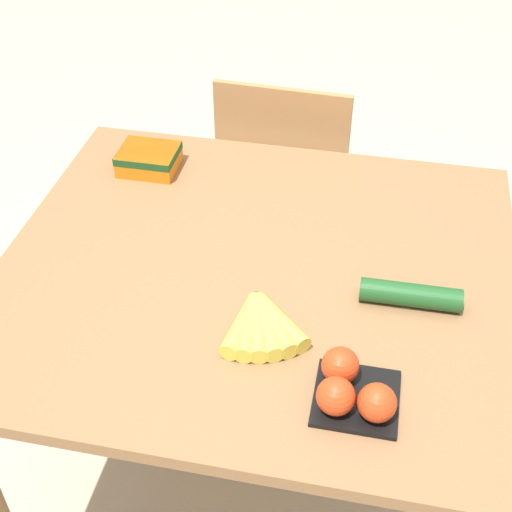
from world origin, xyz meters
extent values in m
plane|color=#B7A88E|center=(0.00, 0.00, 0.00)|extent=(12.00, 12.00, 0.00)
cube|color=olive|center=(0.00, 0.00, 0.75)|extent=(1.11, 0.99, 0.03)
cylinder|color=olive|center=(-0.49, 0.44, 0.37)|extent=(0.06, 0.06, 0.73)
cylinder|color=olive|center=(0.49, 0.44, 0.37)|extent=(0.06, 0.06, 0.73)
cube|color=#A87547|center=(-0.04, 0.79, 0.43)|extent=(0.44, 0.42, 0.03)
cube|color=#A87547|center=(-0.05, 0.60, 0.66)|extent=(0.39, 0.04, 0.43)
cylinder|color=#A87547|center=(0.15, 0.95, 0.21)|extent=(0.04, 0.04, 0.42)
cylinder|color=#A87547|center=(-0.21, 0.97, 0.21)|extent=(0.04, 0.04, 0.42)
cylinder|color=#A87547|center=(0.13, 0.61, 0.21)|extent=(0.04, 0.04, 0.42)
cylinder|color=#A87547|center=(-0.23, 0.63, 0.21)|extent=(0.04, 0.04, 0.42)
sphere|color=brown|center=(0.03, -0.12, 0.78)|extent=(0.03, 0.03, 0.03)
cylinder|color=#DBCC47|center=(0.01, -0.20, 0.78)|extent=(0.06, 0.16, 0.04)
cylinder|color=#DBCC47|center=(0.03, -0.20, 0.78)|extent=(0.04, 0.15, 0.04)
cylinder|color=#DBCC47|center=(0.04, -0.19, 0.78)|extent=(0.07, 0.16, 0.04)
cylinder|color=#DBCC47|center=(0.06, -0.19, 0.78)|extent=(0.10, 0.16, 0.04)
cylinder|color=#DBCC47|center=(0.07, -0.18, 0.78)|extent=(0.12, 0.15, 0.04)
cylinder|color=#DBCC47|center=(0.08, -0.17, 0.78)|extent=(0.14, 0.13, 0.04)
cube|color=black|center=(0.24, -0.32, 0.77)|extent=(0.15, 0.15, 0.01)
sphere|color=red|center=(0.21, -0.35, 0.80)|extent=(0.07, 0.07, 0.07)
sphere|color=red|center=(0.28, -0.35, 0.80)|extent=(0.07, 0.07, 0.07)
sphere|color=red|center=(0.21, -0.28, 0.80)|extent=(0.07, 0.07, 0.07)
cube|color=orange|center=(-0.34, 0.32, 0.79)|extent=(0.14, 0.12, 0.06)
cube|color=#19471E|center=(-0.34, 0.32, 0.81)|extent=(0.14, 0.12, 0.02)
cylinder|color=#1E5123|center=(0.33, -0.05, 0.78)|extent=(0.20, 0.05, 0.05)
camera|label=1|loc=(0.23, -1.13, 1.76)|focal=50.00mm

